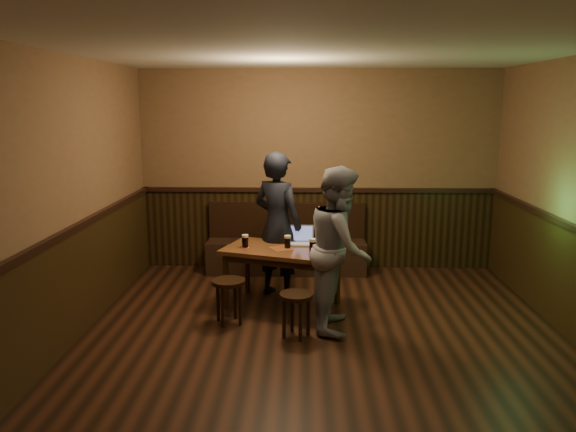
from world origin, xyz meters
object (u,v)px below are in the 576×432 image
(stool_left, at_px, (229,289))
(pint_right, at_px, (313,246))
(stool_right, at_px, (296,302))
(pint_left, at_px, (245,241))
(person_grey, at_px, (340,248))
(person_suit, at_px, (278,225))
(pub_table, at_px, (283,256))
(pint_mid, at_px, (288,242))
(bench, at_px, (286,250))
(laptop, at_px, (301,239))

(stool_left, relative_size, pint_right, 2.92)
(stool_right, relative_size, pint_right, 2.76)
(pint_left, bearing_deg, person_grey, -29.44)
(stool_left, xyz_separation_m, person_suit, (0.49, 0.90, 0.50))
(pub_table, xyz_separation_m, pint_mid, (0.06, 0.00, 0.17))
(stool_right, relative_size, pint_mid, 3.01)
(pub_table, bearing_deg, pint_right, -12.44)
(stool_left, relative_size, stool_right, 1.06)
(pint_mid, relative_size, pint_right, 0.92)
(pub_table, height_order, stool_left, pub_table)
(pub_table, distance_m, pint_left, 0.46)
(bench, relative_size, stool_left, 4.54)
(pint_right, bearing_deg, pint_mid, 143.93)
(bench, bearing_deg, pint_right, -78.06)
(pub_table, xyz_separation_m, pint_left, (-0.43, 0.02, 0.17))
(bench, relative_size, pint_right, 13.24)
(pint_left, distance_m, laptop, 0.67)
(bench, distance_m, pint_right, 1.72)
(pub_table, relative_size, stool_left, 3.05)
(laptop, bearing_deg, stool_left, -134.64)
(stool_left, relative_size, pint_mid, 3.18)
(pub_table, distance_m, stool_right, 0.91)
(pub_table, xyz_separation_m, stool_left, (-0.56, -0.52, -0.22))
(stool_right, height_order, person_grey, person_grey)
(pint_left, distance_m, person_suit, 0.53)
(pint_mid, height_order, laptop, laptop)
(pub_table, bearing_deg, pint_left, -163.80)
(pub_table, bearing_deg, pint_mid, 21.87)
(bench, relative_size, person_grey, 1.29)
(pint_left, xyz_separation_m, laptop, (0.64, 0.20, -0.02))
(bench, height_order, pint_right, bench)
(stool_right, height_order, pint_mid, pint_mid)
(laptop, bearing_deg, person_suit, 149.95)
(pint_left, bearing_deg, stool_right, -55.54)
(stool_left, xyz_separation_m, stool_right, (0.73, -0.34, -0.02))
(person_suit, distance_m, person_grey, 1.19)
(pint_right, xyz_separation_m, laptop, (-0.14, 0.42, -0.03))
(pint_right, bearing_deg, person_grey, -53.18)
(bench, xyz_separation_m, person_grey, (0.62, -1.99, 0.54))
(person_suit, bearing_deg, bench, -61.47)
(stool_left, bearing_deg, person_grey, -2.91)
(person_grey, bearing_deg, pint_left, 67.13)
(bench, distance_m, laptop, 1.29)
(pint_right, distance_m, person_grey, 0.47)
(stool_left, bearing_deg, pint_mid, 40.30)
(pint_mid, height_order, person_suit, person_suit)
(pint_right, height_order, person_suit, person_suit)
(bench, distance_m, person_suit, 1.18)
(bench, relative_size, pint_mid, 14.44)
(stool_left, height_order, pint_mid, pint_mid)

